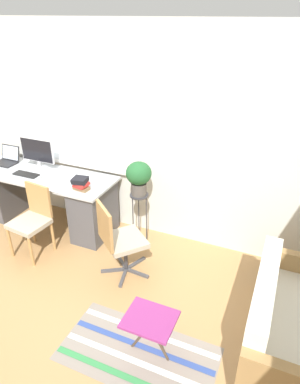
{
  "coord_description": "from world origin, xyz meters",
  "views": [
    {
      "loc": [
        2.33,
        -2.94,
        2.75
      ],
      "look_at": [
        0.98,
        0.18,
        0.95
      ],
      "focal_mm": 32.0,
      "sensor_mm": 36.0,
      "label": 1
    }
  ],
  "objects_px": {
    "keyboard": "(26,174)",
    "desk_chair_wooden": "(32,218)",
    "book_stack": "(81,183)",
    "office_chair_swivel": "(119,239)",
    "mouse": "(40,177)",
    "couch_loveseat": "(292,331)",
    "monitor": "(37,153)",
    "potted_plant": "(139,176)",
    "laptop": "(7,159)",
    "plant_stand": "(139,202)",
    "folding_stool": "(150,322)"
  },
  "relations": [
    {
      "from": "plant_stand",
      "to": "potted_plant",
      "type": "distance_m",
      "value": 0.37
    },
    {
      "from": "monitor",
      "to": "office_chair_swivel",
      "type": "height_order",
      "value": "monitor"
    },
    {
      "from": "keyboard",
      "to": "desk_chair_wooden",
      "type": "xyz_separation_m",
      "value": [
        0.46,
        -0.49,
        -0.3
      ]
    },
    {
      "from": "monitor",
      "to": "potted_plant",
      "type": "distance_m",
      "value": 1.59
    },
    {
      "from": "monitor",
      "to": "couch_loveseat",
      "type": "relative_size",
      "value": 0.37
    },
    {
      "from": "laptop",
      "to": "couch_loveseat",
      "type": "height_order",
      "value": "laptop"
    },
    {
      "from": "laptop",
      "to": "folding_stool",
      "type": "relative_size",
      "value": 0.72
    },
    {
      "from": "monitor",
      "to": "book_stack",
      "type": "xyz_separation_m",
      "value": [
        0.91,
        -0.32,
        -0.15
      ]
    },
    {
      "from": "book_stack",
      "to": "office_chair_swivel",
      "type": "bearing_deg",
      "value": -27.76
    },
    {
      "from": "couch_loveseat",
      "to": "folding_stool",
      "type": "bearing_deg",
      "value": 113.95
    },
    {
      "from": "couch_loveseat",
      "to": "office_chair_swivel",
      "type": "bearing_deg",
      "value": 79.38
    },
    {
      "from": "keyboard",
      "to": "desk_chair_wooden",
      "type": "bearing_deg",
      "value": -46.71
    },
    {
      "from": "laptop",
      "to": "desk_chair_wooden",
      "type": "height_order",
      "value": "laptop"
    },
    {
      "from": "desk_chair_wooden",
      "to": "folding_stool",
      "type": "bearing_deg",
      "value": -16.39
    },
    {
      "from": "book_stack",
      "to": "laptop",
      "type": "bearing_deg",
      "value": 168.81
    },
    {
      "from": "office_chair_swivel",
      "to": "folding_stool",
      "type": "xyz_separation_m",
      "value": [
        0.76,
        -0.86,
        -0.08
      ]
    },
    {
      "from": "desk_chair_wooden",
      "to": "plant_stand",
      "type": "height_order",
      "value": "desk_chair_wooden"
    },
    {
      "from": "keyboard",
      "to": "folding_stool",
      "type": "height_order",
      "value": "keyboard"
    },
    {
      "from": "laptop",
      "to": "book_stack",
      "type": "relative_size",
      "value": 1.51
    },
    {
      "from": "keyboard",
      "to": "mouse",
      "type": "xyz_separation_m",
      "value": [
        0.25,
        -0.01,
        0.01
      ]
    },
    {
      "from": "desk_chair_wooden",
      "to": "folding_stool",
      "type": "relative_size",
      "value": 1.99
    },
    {
      "from": "mouse",
      "to": "laptop",
      "type": "bearing_deg",
      "value": 163.23
    },
    {
      "from": "plant_stand",
      "to": "laptop",
      "type": "bearing_deg",
      "value": 178.88
    },
    {
      "from": "plant_stand",
      "to": "folding_stool",
      "type": "xyz_separation_m",
      "value": [
        0.79,
        -1.49,
        -0.22
      ]
    },
    {
      "from": "office_chair_swivel",
      "to": "book_stack",
      "type": "bearing_deg",
      "value": 12.51
    },
    {
      "from": "mouse",
      "to": "office_chair_swivel",
      "type": "relative_size",
      "value": 0.07
    },
    {
      "from": "potted_plant",
      "to": "folding_stool",
      "type": "distance_m",
      "value": 1.78
    },
    {
      "from": "book_stack",
      "to": "potted_plant",
      "type": "relative_size",
      "value": 0.49
    },
    {
      "from": "monitor",
      "to": "book_stack",
      "type": "relative_size",
      "value": 2.49
    },
    {
      "from": "laptop",
      "to": "office_chair_swivel",
      "type": "distance_m",
      "value": 2.32
    },
    {
      "from": "laptop",
      "to": "monitor",
      "type": "xyz_separation_m",
      "value": [
        0.57,
        0.03,
        0.18
      ]
    },
    {
      "from": "laptop",
      "to": "keyboard",
      "type": "bearing_deg",
      "value": -22.56
    },
    {
      "from": "keyboard",
      "to": "mouse",
      "type": "bearing_deg",
      "value": -2.82
    },
    {
      "from": "laptop",
      "to": "book_stack",
      "type": "distance_m",
      "value": 1.5
    },
    {
      "from": "mouse",
      "to": "couch_loveseat",
      "type": "distance_m",
      "value": 3.43
    },
    {
      "from": "laptop",
      "to": "mouse",
      "type": "xyz_separation_m",
      "value": [
        0.79,
        -0.24,
        -0.04
      ]
    },
    {
      "from": "potted_plant",
      "to": "office_chair_swivel",
      "type": "bearing_deg",
      "value": -86.62
    },
    {
      "from": "desk_chair_wooden",
      "to": "office_chair_swivel",
      "type": "distance_m",
      "value": 1.18
    },
    {
      "from": "keyboard",
      "to": "desk_chair_wooden",
      "type": "distance_m",
      "value": 0.74
    },
    {
      "from": "couch_loveseat",
      "to": "keyboard",
      "type": "bearing_deg",
      "value": 77.31
    },
    {
      "from": "desk_chair_wooden",
      "to": "plant_stand",
      "type": "xyz_separation_m",
      "value": [
        1.15,
        0.68,
        0.14
      ]
    },
    {
      "from": "monitor",
      "to": "folding_stool",
      "type": "distance_m",
      "value": 2.91
    },
    {
      "from": "plant_stand",
      "to": "couch_loveseat",
      "type": "bearing_deg",
      "value": -26.95
    },
    {
      "from": "mouse",
      "to": "office_chair_swivel",
      "type": "xyz_separation_m",
      "value": [
        1.4,
        -0.43,
        -0.31
      ]
    },
    {
      "from": "monitor",
      "to": "mouse",
      "type": "relative_size",
      "value": 8.22
    },
    {
      "from": "potted_plant",
      "to": "folding_stool",
      "type": "relative_size",
      "value": 0.97
    },
    {
      "from": "desk_chair_wooden",
      "to": "couch_loveseat",
      "type": "distance_m",
      "value": 3.1
    },
    {
      "from": "potted_plant",
      "to": "mouse",
      "type": "bearing_deg",
      "value": -171.78
    },
    {
      "from": "monitor",
      "to": "keyboard",
      "type": "xyz_separation_m",
      "value": [
        -0.02,
        -0.26,
        -0.22
      ]
    },
    {
      "from": "desk_chair_wooden",
      "to": "couch_loveseat",
      "type": "xyz_separation_m",
      "value": [
        3.08,
        -0.31,
        -0.21
      ]
    }
  ]
}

